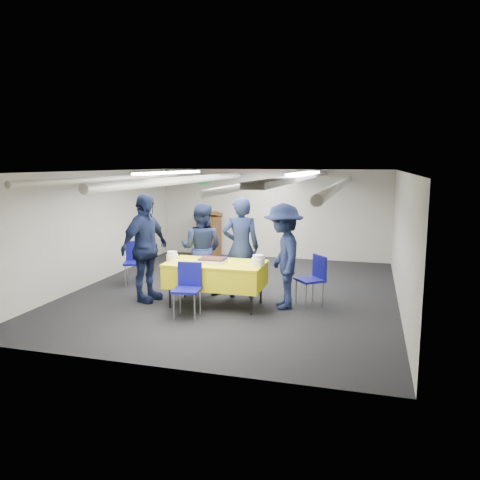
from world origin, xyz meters
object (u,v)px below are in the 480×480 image
object	(u,v)px
chair_left	(135,258)
sailor_c	(145,248)
chair_near	(188,284)
podium	(209,234)
sheet_cake	(213,260)
sailor_a	(241,248)
chair_right	(314,275)
serving_table	(216,274)
sailor_b	(201,249)
sailor_d	(283,256)

from	to	relation	value
chair_left	sailor_c	size ratio (longest dim) A/B	0.45
chair_near	chair_left	xyz separation A→B (m)	(-1.82, 1.63, 0.00)
podium	sailor_c	xyz separation A→B (m)	(0.22, -4.03, 0.35)
sheet_cake	sailor_c	bearing A→B (deg)	-178.98
sailor_a	sailor_c	xyz separation A→B (m)	(-1.58, -0.69, 0.04)
chair_near	chair_right	world-z (taller)	same
serving_table	sheet_cake	bearing A→B (deg)	-156.94
sheet_cake	sailor_c	world-z (taller)	sailor_c
serving_table	sailor_b	world-z (taller)	sailor_b
podium	sailor_d	world-z (taller)	sailor_d
sheet_cake	sailor_a	xyz separation A→B (m)	(0.31, 0.67, 0.12)
chair_right	sailor_b	bearing A→B (deg)	174.51
sheet_cake	chair_right	size ratio (longest dim) A/B	0.53
chair_near	chair_right	size ratio (longest dim) A/B	1.00
chair_near	sailor_c	world-z (taller)	sailor_c
sailor_c	chair_near	bearing A→B (deg)	-105.34
chair_right	chair_left	size ratio (longest dim) A/B	1.00
podium	chair_left	distance (m)	3.04
sailor_b	sailor_d	world-z (taller)	sailor_d
serving_table	sailor_d	size ratio (longest dim) A/B	0.94
chair_right	sailor_c	bearing A→B (deg)	-168.90
sailor_d	podium	bearing A→B (deg)	-163.96
chair_near	sailor_a	bearing A→B (deg)	67.81
sailor_b	sailor_c	world-z (taller)	sailor_c
sailor_b	sailor_d	xyz separation A→B (m)	(1.67, -0.53, 0.04)
sailor_a	chair_left	bearing A→B (deg)	-24.32
sailor_c	sailor_d	world-z (taller)	sailor_c
serving_table	chair_left	xyz separation A→B (m)	(-2.08, 1.00, -0.03)
sailor_a	sailor_d	world-z (taller)	sailor_a
chair_near	sailor_b	xyz separation A→B (m)	(-0.28, 1.38, 0.32)
chair_left	sailor_d	size ratio (longest dim) A/B	0.49
serving_table	chair_right	xyz separation A→B (m)	(1.63, 0.53, -0.03)
chair_near	chair_right	distance (m)	2.21
chair_left	sailor_b	xyz separation A→B (m)	(1.54, -0.26, 0.32)
sheet_cake	sailor_d	size ratio (longest dim) A/B	0.26
sailor_a	serving_table	bearing A→B (deg)	51.74
podium	sailor_a	xyz separation A→B (m)	(1.80, -3.34, 0.31)
serving_table	sailor_b	bearing A→B (deg)	125.77
chair_near	sailor_a	distance (m)	1.44
serving_table	chair_near	distance (m)	0.68
chair_right	sailor_d	world-z (taller)	sailor_d
sheet_cake	sailor_d	distance (m)	1.21
sailor_c	sailor_d	size ratio (longest dim) A/B	1.08
sheet_cake	chair_near	size ratio (longest dim) A/B	0.53
serving_table	podium	distance (m)	4.28
serving_table	chair_left	bearing A→B (deg)	154.28
sheet_cake	podium	world-z (taller)	podium
sailor_c	chair_left	bearing A→B (deg)	50.43
chair_right	chair_left	world-z (taller)	same
sheet_cake	sailor_a	distance (m)	0.75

